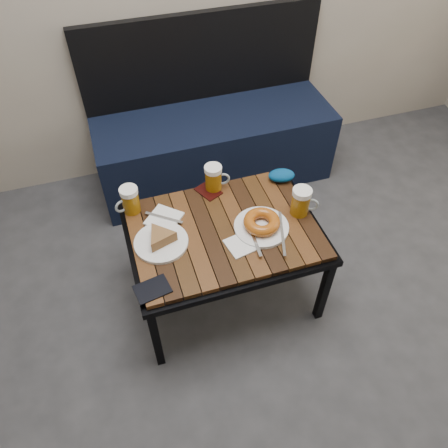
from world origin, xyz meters
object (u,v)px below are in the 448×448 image
object	(u,v)px
plate_pie	(161,239)
knit_pouch	(281,175)
bench	(213,139)
beer_mug_left	(130,200)
plate_bagel	(262,224)
passport_navy	(152,289)
beer_mug_right	(301,201)
passport_burgundy	(208,191)
cafe_table	(224,235)
beer_mug_centre	(214,178)

from	to	relation	value
plate_pie	knit_pouch	bearing A→B (deg)	18.99
plate_pie	knit_pouch	xyz separation A→B (m)	(0.64, 0.22, 0.00)
bench	beer_mug_left	world-z (taller)	bench
plate_bagel	passport_navy	distance (m)	0.54
beer_mug_right	plate_bagel	xyz separation A→B (m)	(-0.20, -0.04, -0.04)
passport_burgundy	beer_mug_right	bearing A→B (deg)	-61.72
beer_mug_left	passport_burgundy	bearing A→B (deg)	162.11
plate_pie	bench	bearing A→B (deg)	61.01
beer_mug_right	passport_navy	xyz separation A→B (m)	(-0.71, -0.21, -0.07)
cafe_table	beer_mug_centre	bearing A→B (deg)	82.59
plate_bagel	bench	bearing A→B (deg)	86.21
beer_mug_right	passport_burgundy	size ratio (longest dim) A/B	1.18
beer_mug_left	knit_pouch	distance (m)	0.72
plate_pie	passport_burgundy	xyz separation A→B (m)	(0.28, 0.25, -0.02)
cafe_table	knit_pouch	distance (m)	0.43
beer_mug_left	knit_pouch	size ratio (longest dim) A/B	1.03
beer_mug_left	passport_navy	world-z (taller)	beer_mug_left
passport_navy	beer_mug_centre	bearing A→B (deg)	130.29
beer_mug_right	passport_navy	world-z (taller)	beer_mug_right
beer_mug_centre	beer_mug_right	size ratio (longest dim) A/B	0.96
bench	knit_pouch	world-z (taller)	bench
beer_mug_left	beer_mug_right	size ratio (longest dim) A/B	0.96
beer_mug_left	passport_burgundy	size ratio (longest dim) A/B	1.13
cafe_table	passport_navy	bearing A→B (deg)	-148.69
plate_bagel	cafe_table	bearing A→B (deg)	162.24
cafe_table	passport_burgundy	xyz separation A→B (m)	(0.00, 0.25, 0.05)
beer_mug_right	plate_bagel	distance (m)	0.21
plate_pie	plate_bagel	world-z (taller)	plate_bagel
knit_pouch	beer_mug_right	bearing A→B (deg)	-91.82
cafe_table	beer_mug_left	xyz separation A→B (m)	(-0.36, 0.23, 0.11)
beer_mug_centre	bench	bearing A→B (deg)	83.87
beer_mug_left	knit_pouch	world-z (taller)	beer_mug_left
beer_mug_centre	plate_bagel	xyz separation A→B (m)	(0.12, -0.31, -0.04)
bench	knit_pouch	distance (m)	0.72
beer_mug_left	plate_pie	distance (m)	0.25
cafe_table	plate_bagel	world-z (taller)	plate_bagel
passport_navy	passport_burgundy	bearing A→B (deg)	131.88
bench	plate_pie	world-z (taller)	bench
beer_mug_left	passport_burgundy	distance (m)	0.37
bench	cafe_table	xyz separation A→B (m)	(-0.22, -0.89, 0.16)
bench	beer_mug_centre	bearing A→B (deg)	-106.15
beer_mug_left	plate_bagel	size ratio (longest dim) A/B	0.42
beer_mug_left	plate_bagel	world-z (taller)	beer_mug_left
plate_bagel	passport_burgundy	distance (m)	0.33
beer_mug_left	plate_bagel	bearing A→B (deg)	131.30
plate_pie	knit_pouch	size ratio (longest dim) A/B	1.80
beer_mug_centre	beer_mug_left	bearing A→B (deg)	-165.87
bench	knit_pouch	xyz separation A→B (m)	(0.14, -0.67, 0.23)
bench	passport_navy	bearing A→B (deg)	-117.44
beer_mug_right	beer_mug_centre	bearing A→B (deg)	166.02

